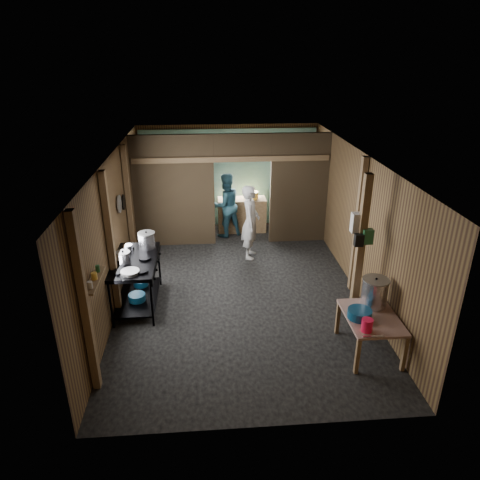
{
  "coord_description": "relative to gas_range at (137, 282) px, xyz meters",
  "views": [
    {
      "loc": [
        -0.59,
        -7.55,
        4.32
      ],
      "look_at": [
        0.0,
        -0.2,
        1.1
      ],
      "focal_mm": 33.0,
      "sensor_mm": 36.0,
      "label": 1
    }
  ],
  "objects": [
    {
      "name": "floor",
      "position": [
        1.88,
        0.48,
        -0.46
      ],
      "size": [
        4.5,
        7.0,
        0.0
      ],
      "primitive_type": "cube",
      "color": "black",
      "rests_on": "ground"
    },
    {
      "name": "ceiling",
      "position": [
        1.88,
        0.48,
        2.14
      ],
      "size": [
        4.5,
        7.0,
        0.0
      ],
      "primitive_type": "cube",
      "color": "#454039",
      "rests_on": "ground"
    },
    {
      "name": "wall_back",
      "position": [
        1.88,
        3.98,
        0.84
      ],
      "size": [
        4.5,
        0.0,
        2.6
      ],
      "primitive_type": "cube",
      "color": "brown",
      "rests_on": "ground"
    },
    {
      "name": "wall_front",
      "position": [
        1.88,
        -3.02,
        0.84
      ],
      "size": [
        4.5,
        0.0,
        2.6
      ],
      "primitive_type": "cube",
      "color": "brown",
      "rests_on": "ground"
    },
    {
      "name": "wall_left",
      "position": [
        -0.37,
        0.48,
        0.84
      ],
      "size": [
        0.0,
        7.0,
        2.6
      ],
      "primitive_type": "cube",
      "color": "brown",
      "rests_on": "ground"
    },
    {
      "name": "wall_right",
      "position": [
        4.13,
        0.48,
        0.84
      ],
      "size": [
        0.0,
        7.0,
        2.6
      ],
      "primitive_type": "cube",
      "color": "brown",
      "rests_on": "ground"
    },
    {
      "name": "partition_left",
      "position": [
        0.55,
        2.68,
        0.84
      ],
      "size": [
        1.85,
        0.1,
        2.6
      ],
      "primitive_type": "cube",
      "color": "#3F311E",
      "rests_on": "floor"
    },
    {
      "name": "partition_right",
      "position": [
        3.46,
        2.68,
        0.84
      ],
      "size": [
        1.35,
        0.1,
        2.6
      ],
      "primitive_type": "cube",
      "color": "#3F311E",
      "rests_on": "floor"
    },
    {
      "name": "partition_header",
      "position": [
        2.13,
        2.68,
        1.84
      ],
      "size": [
        1.3,
        0.1,
        0.6
      ],
      "primitive_type": "cube",
      "color": "#3F311E",
      "rests_on": "wall_back"
    },
    {
      "name": "turquoise_panel",
      "position": [
        1.88,
        3.92,
        0.79
      ],
      "size": [
        4.4,
        0.06,
        2.5
      ],
      "primitive_type": "cube",
      "color": "#73AAA4",
      "rests_on": "wall_back"
    },
    {
      "name": "back_counter",
      "position": [
        2.18,
        3.43,
        -0.03
      ],
      "size": [
        1.2,
        0.5,
        0.85
      ],
      "primitive_type": "cube",
      "color": "olive",
      "rests_on": "floor"
    },
    {
      "name": "wall_clock",
      "position": [
        2.13,
        3.88,
        1.44
      ],
      "size": [
        0.2,
        0.03,
        0.2
      ],
      "primitive_type": "cylinder",
      "rotation": [
        1.57,
        0.0,
        0.0
      ],
      "color": "silver",
      "rests_on": "wall_back"
    },
    {
      "name": "post_left_a",
      "position": [
        -0.3,
        -2.12,
        0.84
      ],
      "size": [
        0.1,
        0.12,
        2.6
      ],
      "primitive_type": "cube",
      "color": "olive",
      "rests_on": "floor"
    },
    {
      "name": "post_left_b",
      "position": [
        -0.3,
        -0.32,
        0.84
      ],
      "size": [
        0.1,
        0.12,
        2.6
      ],
      "primitive_type": "cube",
      "color": "olive",
      "rests_on": "floor"
    },
    {
      "name": "post_left_c",
      "position": [
        -0.3,
        1.68,
        0.84
      ],
      "size": [
        0.1,
        0.12,
        2.6
      ],
      "primitive_type": "cube",
      "color": "olive",
      "rests_on": "floor"
    },
    {
      "name": "post_right",
      "position": [
        4.06,
        0.28,
        0.84
      ],
      "size": [
        0.1,
        0.12,
        2.6
      ],
      "primitive_type": "cube",
      "color": "olive",
      "rests_on": "floor"
    },
    {
      "name": "post_free",
      "position": [
        3.73,
        -0.82,
        0.84
      ],
      "size": [
        0.12,
        0.12,
        2.6
      ],
      "primitive_type": "cube",
      "color": "olive",
      "rests_on": "floor"
    },
    {
      "name": "cross_beam",
      "position": [
        1.88,
        2.63,
        1.59
      ],
      "size": [
        4.4,
        0.12,
        0.12
      ],
      "primitive_type": "cube",
      "color": "olive",
      "rests_on": "wall_left"
    },
    {
      "name": "pan_lid_big",
      "position": [
        -0.33,
        0.88,
        1.19
      ],
      "size": [
        0.03,
        0.34,
        0.34
      ],
      "primitive_type": "cylinder",
      "rotation": [
        0.0,
        1.57,
        0.0
      ],
      "color": "gray",
      "rests_on": "wall_left"
    },
    {
      "name": "pan_lid_small",
      "position": [
        -0.33,
        1.28,
        1.09
      ],
      "size": [
        0.03,
        0.3,
        0.3
      ],
      "primitive_type": "cylinder",
      "rotation": [
        0.0,
        1.57,
        0.0
      ],
      "color": "black",
      "rests_on": "wall_left"
    },
    {
      "name": "wall_shelf",
      "position": [
        -0.27,
        -1.62,
        0.94
      ],
      "size": [
        0.14,
        0.8,
        0.03
      ],
      "primitive_type": "cube",
      "color": "olive",
      "rests_on": "wall_left"
    },
    {
      "name": "jar_white",
      "position": [
        -0.27,
        -1.87,
        1.01
      ],
      "size": [
        0.07,
        0.07,
        0.1
      ],
      "primitive_type": "cylinder",
      "color": "silver",
      "rests_on": "wall_shelf"
    },
    {
      "name": "jar_yellow",
      "position": [
        -0.27,
        -1.62,
        1.01
      ],
      "size": [
        0.08,
        0.08,
        0.1
      ],
      "primitive_type": "cylinder",
      "color": "#FDC447",
      "rests_on": "wall_shelf"
    },
    {
      "name": "jar_green",
      "position": [
        -0.27,
        -1.4,
        1.01
      ],
      "size": [
        0.06,
        0.06,
        0.1
      ],
      "primitive_type": "cylinder",
      "color": "#235F33",
      "rests_on": "wall_shelf"
    },
    {
      "name": "bag_white",
      "position": [
        3.68,
        -0.74,
        1.32
      ],
      "size": [
        0.22,
        0.15,
        0.32
      ],
      "primitive_type": "cube",
      "color": "silver",
      "rests_on": "post_free"
    },
    {
      "name": "bag_green",
      "position": [
        3.8,
        -0.88,
        1.14
      ],
      "size": [
        0.16,
        0.12,
        0.24
      ],
      "primitive_type": "cube",
      "color": "#235F33",
      "rests_on": "post_free"
    },
    {
      "name": "bag_black",
      "position": [
        3.66,
        -0.9,
        1.09
      ],
      "size": [
        0.14,
        0.1,
        0.2
      ],
      "primitive_type": "cube",
      "color": "black",
      "rests_on": "post_free"
    },
    {
      "name": "gas_range",
      "position": [
        0.0,
        0.0,
        0.0
      ],
      "size": [
        0.8,
        1.55,
        0.91
      ],
      "primitive_type": null,
      "color": "black",
      "rests_on": "floor"
    },
    {
      "name": "prep_table",
      "position": [
        3.71,
        -1.65,
        -0.14
      ],
      "size": [
        0.77,
        1.06,
        0.62
      ],
      "primitive_type": null,
      "color": "#9E786A",
      "rests_on": "floor"
    },
    {
      "name": "stove_pot_large",
      "position": [
        0.17,
        0.5,
        0.6
      ],
      "size": [
        0.35,
        0.35,
        0.32
      ],
      "primitive_type": null,
      "rotation": [
        0.0,
        0.0,
        -0.12
      ],
      "color": "silver",
      "rests_on": "gas_range"
    },
    {
      "name": "stove_pot_med",
      "position": [
        -0.17,
        -0.09,
        0.54
      ],
      "size": [
        0.32,
        0.32,
        0.22
      ],
      "primitive_type": null,
      "rotation": [
        0.0,
        0.0,
        -0.37
      ],
      "color": "silver",
      "rests_on": "gas_range"
    },
    {
      "name": "stove_saucepan",
      "position": [
        -0.17,
        0.41,
        0.51
      ],
      "size": [
        0.22,
        0.22,
        0.11
      ],
      "primitive_type": "cylinder",
      "rotation": [
        0.0,
        0.0,
        0.39
      ],
      "color": "silver",
      "rests_on": "gas_range"
    },
    {
      "name": "frying_pan",
      "position": [
        0.0,
        -0.52,
        0.48
      ],
      "size": [
        0.48,
        0.61,
        0.07
      ],
      "primitive_type": null,
      "rotation": [
        0.0,
        0.0,
        0.36
      ],
      "color": "gray",
      "rests_on": "gas_range"
    },
    {
      "name": "blue_tub_front",
      "position": [
        0.0,
        -0.15,
        -0.22
      ],
      "size": [
        0.3,
        0.3,
        0.12
      ],
      "primitive_type": "cylinder",
      "color": "navy",
      "rests_on": "gas_range"
    },
    {
      "name": "blue_tub_back",
      "position": [
        0.0,
        0.39,
        -0.22
      ],
      "size": [
        0.28,
        0.28,
        0.11
      ],
      "primitive_type": "cylinder",
      "color": "navy",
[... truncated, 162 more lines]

